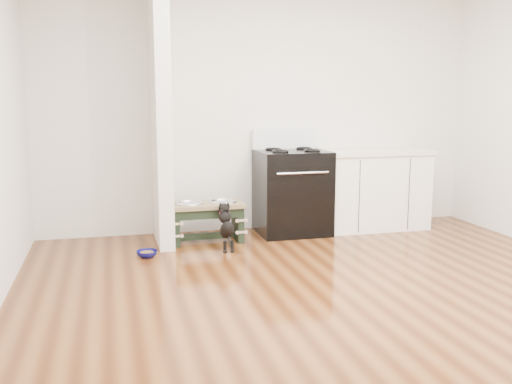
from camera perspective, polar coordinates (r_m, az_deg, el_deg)
ground at (r=4.39m, az=9.30°, el=-10.64°), size 5.00×5.00×0.00m
room_shell at (r=4.13m, az=9.91°, el=10.99°), size 5.00×5.00×5.00m
partition_wall at (r=5.89m, az=-9.54°, el=7.88°), size 0.15×0.80×2.70m
oven_range at (r=6.32m, az=3.62°, el=0.14°), size 0.76×0.69×1.14m
cabinet_run at (r=6.70m, az=11.56°, el=0.29°), size 1.24×0.64×0.91m
dog_feeder at (r=5.96m, az=-4.95°, el=-2.23°), size 0.76×0.40×0.43m
puppy at (r=5.66m, az=-3.01°, el=-3.28°), size 0.13×0.39×0.46m
floor_bowl at (r=5.54m, az=-10.85°, el=-6.09°), size 0.21×0.21×0.06m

